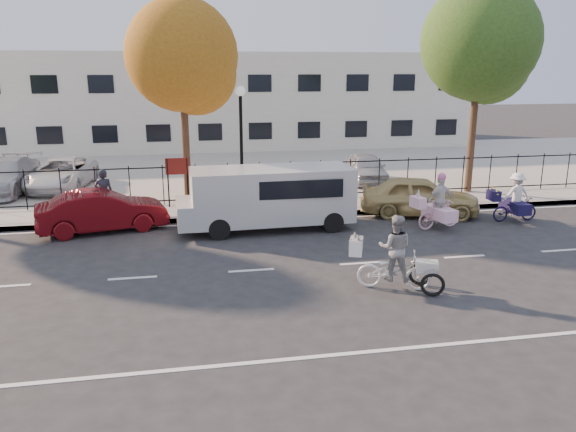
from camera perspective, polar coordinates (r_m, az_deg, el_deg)
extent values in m
plane|color=#333334|center=(14.71, -3.76, -5.55)|extent=(120.00, 120.00, 0.00)
cube|color=#A8A399|center=(19.48, -5.55, -0.21)|extent=(60.00, 0.10, 0.15)
cube|color=#A8A399|center=(20.49, -5.81, 0.54)|extent=(60.00, 2.20, 0.15)
cube|color=#A8A399|center=(29.18, -7.31, 4.81)|extent=(60.00, 15.60, 0.15)
cube|color=silver|center=(38.79, -8.37, 11.60)|extent=(34.00, 10.00, 6.00)
cylinder|color=black|center=(20.82, -4.75, 6.62)|extent=(0.12, 0.12, 4.00)
sphere|color=white|center=(20.62, -4.88, 12.54)|extent=(0.36, 0.36, 0.36)
cylinder|color=black|center=(20.91, -12.07, 3.31)|extent=(0.06, 0.06, 1.80)
cylinder|color=black|center=(20.90, -10.15, 3.41)|extent=(0.06, 0.06, 1.80)
cube|color=#59140F|center=(20.79, -11.19, 4.98)|extent=(0.85, 0.04, 0.60)
imported|color=white|center=(13.62, 10.71, -5.46)|extent=(1.84, 1.18, 0.91)
imported|color=white|center=(13.43, 10.82, -3.21)|extent=(0.94, 0.84, 1.59)
cube|color=silver|center=(13.45, 6.94, -3.06)|extent=(0.48, 0.63, 0.36)
cone|color=silver|center=(13.48, 6.82, -1.92)|extent=(0.14, 0.14, 0.18)
cone|color=silver|center=(13.26, 7.12, -2.22)|extent=(0.14, 0.14, 0.18)
torus|color=black|center=(13.42, 14.48, -6.79)|extent=(0.56, 0.27, 0.57)
torus|color=black|center=(14.02, 13.27, -5.76)|extent=(0.56, 0.27, 0.57)
cube|color=white|center=(13.60, 13.94, -4.99)|extent=(0.60, 0.51, 0.25)
imported|color=#F2B8C5|center=(18.94, 15.11, 0.17)|extent=(1.67, 0.78, 0.97)
imported|color=silver|center=(18.83, 15.21, 1.61)|extent=(0.95, 0.55, 1.52)
cube|color=#FCBFD9|center=(18.32, 13.06, 1.36)|extent=(0.40, 0.58, 0.35)
cone|color=silver|center=(18.25, 13.12, 2.31)|extent=(0.12, 0.12, 0.31)
cube|color=#FCBFD9|center=(18.93, 15.12, 0.31)|extent=(0.79, 1.34, 0.39)
sphere|color=pink|center=(18.68, 15.37, 3.84)|extent=(0.27, 0.27, 0.27)
imported|color=black|center=(20.74, 22.04, 0.66)|extent=(1.61, 0.56, 0.84)
imported|color=white|center=(20.62, 22.18, 2.07)|extent=(0.95, 0.55, 1.47)
cube|color=#151038|center=(20.19, 20.16, 1.98)|extent=(0.28, 0.52, 0.34)
cone|color=gold|center=(20.29, 19.97, 2.60)|extent=(0.11, 0.22, 0.30)
cone|color=gold|center=(20.01, 20.45, 2.39)|extent=(0.11, 0.22, 0.30)
cube|color=#151038|center=(20.72, 22.06, 0.91)|extent=(0.52, 1.22, 0.37)
cube|color=silver|center=(18.15, -1.64, 2.21)|extent=(5.22, 2.09, 1.72)
cube|color=silver|center=(18.06, -10.49, 0.34)|extent=(0.54, 1.88, 0.76)
cylinder|color=black|center=(17.36, -7.11, -1.26)|extent=(0.68, 0.27, 0.67)
cylinder|color=black|center=(18.98, -7.44, 0.13)|extent=(0.68, 0.27, 0.67)
cylinder|color=black|center=(17.92, 4.54, -0.68)|extent=(0.68, 0.27, 0.67)
cylinder|color=black|center=(19.49, 3.27, 0.63)|extent=(0.68, 0.27, 0.67)
imported|color=#5C0A0F|center=(18.93, -18.34, 0.48)|extent=(4.24, 2.28, 1.33)
imported|color=tan|center=(20.42, 13.21, 1.98)|extent=(4.44, 2.77, 1.41)
imported|color=black|center=(19.97, -18.19, 2.19)|extent=(0.63, 0.42, 1.69)
imported|color=#B1B4B9|center=(25.60, -26.78, 3.65)|extent=(2.30, 4.89, 1.38)
imported|color=white|center=(25.55, -22.00, 4.02)|extent=(2.61, 4.79, 1.27)
imported|color=#A8AAB0|center=(25.27, 7.95, 4.85)|extent=(1.95, 3.88, 1.27)
cylinder|color=#442D1D|center=(21.98, -10.35, 7.61)|extent=(0.28, 0.28, 4.86)
sphere|color=#9F6219|center=(21.82, -10.75, 15.77)|extent=(4.17, 4.17, 4.17)
sphere|color=#9F6219|center=(22.03, -9.32, 14.01)|extent=(3.06, 3.06, 3.06)
cylinder|color=#442D1D|center=(24.06, 18.24, 8.28)|extent=(0.28, 0.28, 5.33)
sphere|color=#385B1E|center=(23.95, 18.92, 16.44)|extent=(4.57, 4.57, 4.57)
sphere|color=#385B1E|center=(24.35, 19.60, 14.55)|extent=(3.35, 3.35, 3.35)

